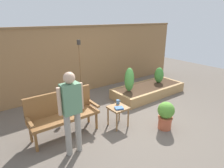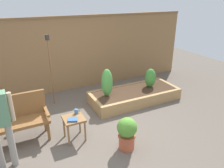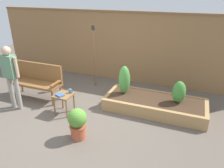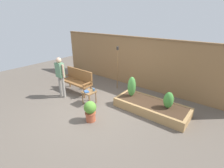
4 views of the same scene
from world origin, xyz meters
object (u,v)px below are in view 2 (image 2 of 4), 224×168
cup_on_table (76,111)px  shrub_near_bench (107,83)px  tiki_torch (50,59)px  potted_boxwood (127,132)px  garden_bench (8,117)px  side_table (74,122)px  shrub_far_corner (150,78)px  book_on_table (73,120)px

cup_on_table → shrub_near_bench: 1.34m
tiki_torch → potted_boxwood: bearing=-71.6°
cup_on_table → potted_boxwood: (0.68, -0.86, -0.17)m
garden_bench → tiki_torch: tiki_torch is taller
shrub_near_bench → tiki_torch: tiki_torch is taller
side_table → cup_on_table: size_ratio=4.22×
side_table → shrub_far_corner: shrub_far_corner is taller
shrub_far_corner → cup_on_table: bearing=-161.2°
book_on_table → shrub_far_corner: size_ratio=0.35×
cup_on_table → shrub_near_bench: shrub_near_bench is taller
potted_boxwood → tiki_torch: tiki_torch is taller
tiki_torch → garden_bench: bearing=-131.3°
tiki_torch → shrub_near_bench: bearing=-32.6°
tiki_torch → side_table: bearing=-89.0°
garden_bench → cup_on_table: bearing=-14.7°
potted_boxwood → shrub_far_corner: bearing=44.4°
garden_bench → shrub_near_bench: bearing=12.0°
cup_on_table → tiki_torch: tiki_torch is taller
book_on_table → potted_boxwood: bearing=-16.1°
book_on_table → side_table: bearing=86.1°
potted_boxwood → shrub_far_corner: shrub_far_corner is taller
side_table → book_on_table: bearing=-115.6°
side_table → tiki_torch: (-0.03, 1.71, 0.84)m
garden_bench → shrub_far_corner: garden_bench is taller
potted_boxwood → cup_on_table: bearing=128.3°
shrub_far_corner → side_table: bearing=-159.1°
side_table → shrub_far_corner: size_ratio=0.91×
side_table → shrub_near_bench: (1.16, 0.95, 0.26)m
cup_on_table → shrub_far_corner: shrub_far_corner is taller
shrub_far_corner → tiki_torch: tiki_torch is taller
book_on_table → potted_boxwood: potted_boxwood is taller
book_on_table → shrub_far_corner: bearing=44.0°
potted_boxwood → shrub_near_bench: bearing=77.1°
side_table → shrub_near_bench: shrub_near_bench is taller
garden_bench → shrub_far_corner: 3.65m
cup_on_table → potted_boxwood: bearing=-51.7°
book_on_table → garden_bench: bearing=175.3°
shrub_near_bench → shrub_far_corner: shrub_near_bench is taller
book_on_table → shrub_far_corner: (2.52, 1.03, 0.07)m
shrub_near_bench → garden_bench: bearing=-168.0°
book_on_table → shrub_near_bench: size_ratio=0.25×
cup_on_table → potted_boxwood: 1.11m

